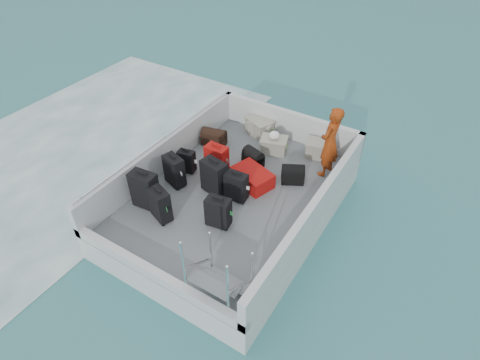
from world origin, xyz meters
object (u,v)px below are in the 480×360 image
Objects in this scene: suitcase_5 at (217,159)px; suitcase_8 at (252,177)px; suitcase_2 at (187,161)px; suitcase_6 at (218,212)px; crate_1 at (259,127)px; suitcase_0 at (145,190)px; passenger at (330,142)px; suitcase_7 at (236,187)px; suitcase_1 at (174,171)px; suitcase_3 at (160,205)px; suitcase_4 at (214,177)px; crate_0 at (261,128)px; crate_3 at (319,150)px; crate_2 at (274,146)px.

suitcase_5 is 0.78× the size of suitcase_8.
suitcase_2 reaches higher than suitcase_8.
suitcase_6 reaches higher than crate_1.
crate_1 is (0.57, 2.12, -0.07)m from suitcase_2.
suitcase_0 is 0.50× the size of passenger.
suitcase_0 is 1.75m from suitcase_7.
crate_1 is (-0.83, 1.74, 0.02)m from suitcase_8.
passenger is at bearing -16.40° from crate_1.
suitcase_7 reaches higher than crate_1.
suitcase_1 is 1.60m from suitcase_8.
suitcase_1 is 1.01× the size of suitcase_3.
suitcase_4 reaches higher than crate_0.
crate_0 is (0.08, 1.79, -0.15)m from suitcase_5.
suitcase_6 is at bearing -41.06° from suitcase_4.
crate_0 is 0.97× the size of crate_3.
suitcase_8 is at bearing -38.58° from passenger.
suitcase_1 is at bearing -92.98° from suitcase_2.
crate_1 is 2.15m from passenger.
crate_0 is at bearing 63.68° from suitcase_2.
suitcase_0 reaches higher than crate_3.
suitcase_5 is 2.38m from passenger.
passenger is at bearing 57.69° from suitcase_6.
crate_3 is at bearing 50.84° from suitcase_0.
passenger is at bearing 31.82° from suitcase_5.
suitcase_5 is 1.59m from suitcase_6.
suitcase_0 is 2.19m from suitcase_8.
suitcase_6 is 1.08× the size of crate_3.
crate_0 is at bearing 94.09° from suitcase_1.
suitcase_6 reaches higher than suitcase_7.
suitcase_8 is 1.93m from crate_1.
suitcase_1 is 0.48m from suitcase_2.
suitcase_3 is 1.09m from suitcase_6.
suitcase_1 is 1.05× the size of suitcase_5.
crate_2 is at bearing 90.06° from suitcase_7.
suitcase_6 is at bearing -17.08° from passenger.
suitcase_3 is at bearing -18.76° from suitcase_0.
crate_1 reaches higher than crate_2.
suitcase_0 is at bearing -123.65° from crate_3.
passenger is (1.98, -0.58, 0.60)m from crate_1.
suitcase_6 is 1.11× the size of crate_0.
suitcase_2 is 2.04m from crate_2.
suitcase_5 reaches higher than crate_1.
passenger is (0.36, -0.48, 0.61)m from crate_3.
suitcase_7 is at bearing -85.96° from crate_2.
suitcase_1 is at bearing -45.14° from passenger.
suitcase_0 reaches higher than suitcase_3.
suitcase_3 reaches higher than suitcase_5.
suitcase_5 is at bearing 130.01° from suitcase_4.
suitcase_3 is 1.20× the size of crate_0.
suitcase_2 is at bearing -105.19° from crate_1.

